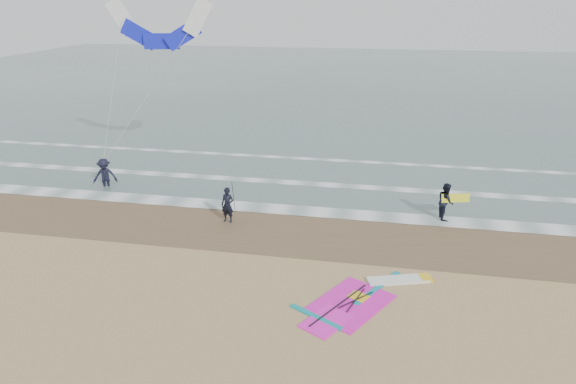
% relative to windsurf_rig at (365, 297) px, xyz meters
% --- Properties ---
extents(ground, '(120.00, 120.00, 0.00)m').
position_rel_windsurf_rig_xyz_m(ground, '(-2.43, -1.17, -0.03)').
color(ground, tan).
rests_on(ground, ground).
extents(sea_water, '(120.00, 80.00, 0.02)m').
position_rel_windsurf_rig_xyz_m(sea_water, '(-2.43, 46.83, -0.02)').
color(sea_water, '#47605E').
rests_on(sea_water, ground).
extents(wet_sand_band, '(120.00, 5.00, 0.01)m').
position_rel_windsurf_rig_xyz_m(wet_sand_band, '(-2.43, 4.83, -0.03)').
color(wet_sand_band, brown).
rests_on(wet_sand_band, ground).
extents(foam_waterline, '(120.00, 9.15, 0.02)m').
position_rel_windsurf_rig_xyz_m(foam_waterline, '(-2.43, 9.27, -0.00)').
color(foam_waterline, white).
rests_on(foam_waterline, ground).
extents(windsurf_rig, '(4.82, 4.57, 0.12)m').
position_rel_windsurf_rig_xyz_m(windsurf_rig, '(0.00, 0.00, 0.00)').
color(windsurf_rig, white).
rests_on(windsurf_rig, ground).
extents(person_standing, '(0.65, 0.48, 1.64)m').
position_rel_windsurf_rig_xyz_m(person_standing, '(-6.45, 5.22, 0.79)').
color(person_standing, black).
rests_on(person_standing, ground).
extents(person_walking, '(0.79, 0.94, 1.74)m').
position_rel_windsurf_rig_xyz_m(person_walking, '(3.28, 7.39, 0.84)').
color(person_walking, black).
rests_on(person_walking, ground).
extents(person_wading, '(1.42, 1.07, 1.95)m').
position_rel_windsurf_rig_xyz_m(person_wading, '(-14.24, 8.35, 0.94)').
color(person_wading, black).
rests_on(person_wading, ground).
extents(held_pole, '(0.17, 0.86, 1.82)m').
position_rel_windsurf_rig_xyz_m(held_pole, '(-6.15, 5.22, 1.17)').
color(held_pole, black).
rests_on(held_pole, ground).
extents(carried_kiteboard, '(1.30, 0.51, 0.39)m').
position_rel_windsurf_rig_xyz_m(carried_kiteboard, '(3.68, 7.29, 1.07)').
color(carried_kiteboard, yellow).
rests_on(carried_kiteboard, ground).
extents(surf_kite, '(5.98, 3.63, 8.30)m').
position_rel_windsurf_rig_xyz_m(surf_kite, '(-11.87, 11.71, 7.93)').
color(surf_kite, white).
rests_on(surf_kite, ground).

